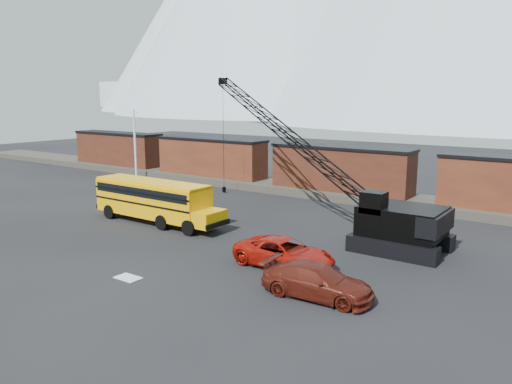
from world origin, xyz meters
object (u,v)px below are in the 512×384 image
Objects in this scene: school_bus at (155,200)px; crawler_crane at (285,133)px; red_pickup at (284,253)px; maroon_suv at (317,281)px.

school_bus is 0.48× the size of crawler_crane.
red_pickup is 0.24× the size of crawler_crane.
school_bus reaches higher than maroon_suv.
maroon_suv is 0.23× the size of crawler_crane.
crawler_crane is at bearing 52.36° from school_bus.
maroon_suv is at bearing -52.40° from crawler_crane.
red_pickup reaches higher than maroon_suv.
red_pickup is (13.25, -2.79, -0.98)m from school_bus.
crawler_crane is (-6.95, 10.97, 5.77)m from red_pickup.
red_pickup is 1.07× the size of maroon_suv.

